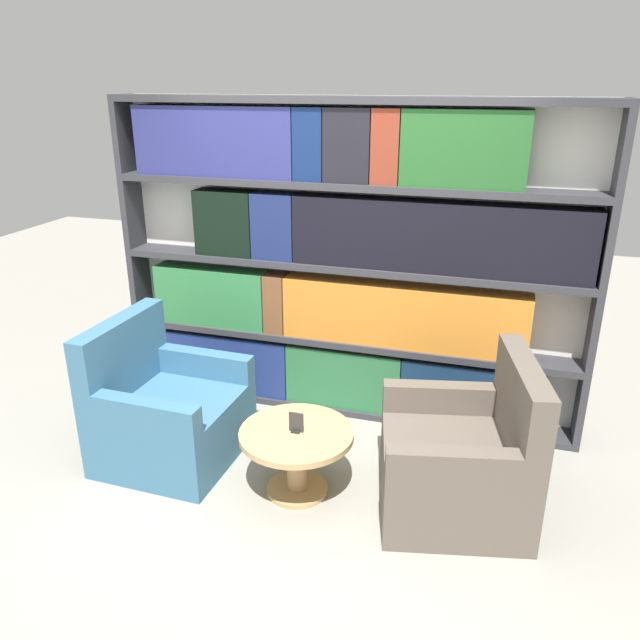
# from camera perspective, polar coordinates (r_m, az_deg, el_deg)

# --- Properties ---
(ground_plane) EXTENTS (14.00, 14.00, 0.00)m
(ground_plane) POSITION_cam_1_polar(r_m,az_deg,el_deg) (4.02, -3.10, -17.00)
(ground_plane) COLOR gray
(bookshelf) EXTENTS (3.55, 0.30, 2.38)m
(bookshelf) POSITION_cam_1_polar(r_m,az_deg,el_deg) (4.65, 2.31, 4.80)
(bookshelf) COLOR silver
(bookshelf) RESTS_ON ground_plane
(armchair_left) EXTENTS (0.88, 0.92, 0.98)m
(armchair_left) POSITION_cam_1_polar(r_m,az_deg,el_deg) (4.48, -13.86, -8.28)
(armchair_left) COLOR #386684
(armchair_left) RESTS_ON ground_plane
(armchair_right) EXTENTS (1.03, 1.06, 0.98)m
(armchair_right) POSITION_cam_1_polar(r_m,az_deg,el_deg) (3.96, 12.83, -12.46)
(armchair_right) COLOR brown
(armchair_right) RESTS_ON ground_plane
(coffee_table) EXTENTS (0.72, 0.72, 0.44)m
(coffee_table) POSITION_cam_1_polar(r_m,az_deg,el_deg) (3.99, -2.13, -11.68)
(coffee_table) COLOR tan
(coffee_table) RESTS_ON ground_plane
(table_sign) EXTENTS (0.09, 0.06, 0.13)m
(table_sign) POSITION_cam_1_polar(r_m,az_deg,el_deg) (3.90, -2.16, -9.47)
(table_sign) COLOR black
(table_sign) RESTS_ON coffee_table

